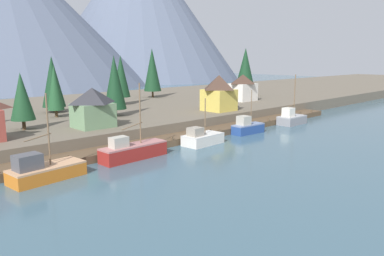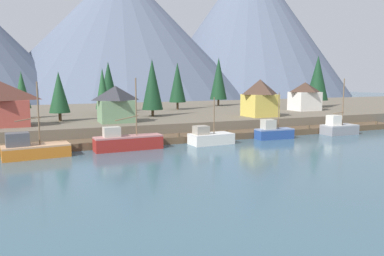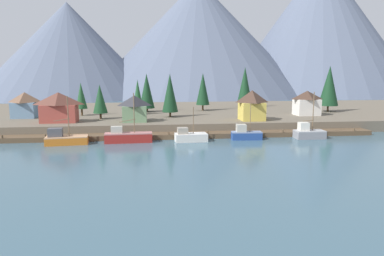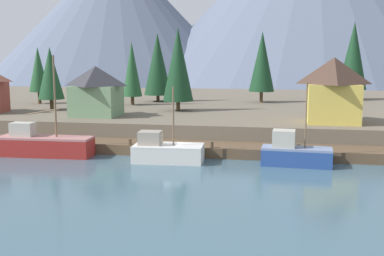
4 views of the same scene
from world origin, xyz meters
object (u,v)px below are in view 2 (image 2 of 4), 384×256
object	(u,v)px
fishing_boat_grey	(338,128)
conifer_back_right	(103,88)
conifer_far_left	(177,82)
fishing_boat_blue	(273,132)
conifer_mid_right	(109,85)
conifer_centre	(219,79)
house_green	(116,104)
conifer_back_left	(318,78)
fishing_boat_white	(210,138)
house_red	(1,104)
conifer_near_left	(152,84)
fishing_boat_orange	(33,149)
house_white	(305,96)
conifer_mid_left	(22,90)
house_yellow	(260,97)
fishing_boat_red	(127,142)
conifer_near_right	(59,92)

from	to	relation	value
fishing_boat_grey	conifer_back_right	bearing A→B (deg)	144.96
fishing_boat_grey	conifer_far_left	bearing A→B (deg)	118.21
fishing_boat_blue	conifer_mid_right	xyz separation A→B (m)	(-20.10, 30.37, 7.20)
fishing_boat_blue	conifer_centre	bearing A→B (deg)	78.57
fishing_boat_blue	conifer_centre	distance (m)	41.23
house_green	conifer_back_left	distance (m)	54.98
fishing_boat_white	house_red	distance (m)	30.85
conifer_centre	conifer_back_left	bearing A→B (deg)	-35.14
conifer_back_left	conifer_near_left	bearing A→B (deg)	-171.73
fishing_boat_white	conifer_back_left	world-z (taller)	conifer_back_left
fishing_boat_orange	conifer_mid_right	xyz separation A→B (m)	(15.22, 31.13, 7.24)
conifer_near_left	conifer_centre	world-z (taller)	conifer_centre
fishing_boat_orange	house_white	distance (m)	59.53
conifer_mid_left	conifer_back_left	distance (m)	67.11
conifer_back_right	house_green	bearing A→B (deg)	-91.23
house_yellow	conifer_centre	world-z (taller)	conifer_centre
house_yellow	fishing_boat_red	bearing A→B (deg)	-159.21
conifer_near_left	conifer_back_left	bearing A→B (deg)	8.27
fishing_boat_white	fishing_boat_grey	xyz separation A→B (m)	(24.72, 0.20, 0.17)
house_green	conifer_back_left	size ratio (longest dim) A/B	0.46
conifer_near_right	fishing_boat_red	bearing A→B (deg)	-66.13
conifer_near_right	conifer_back_right	bearing A→B (deg)	43.67
conifer_back_left	conifer_back_right	world-z (taller)	conifer_back_left
conifer_near_right	conifer_mid_left	xyz separation A→B (m)	(-5.71, 7.53, 0.23)
house_red	conifer_near_right	world-z (taller)	conifer_near_right
fishing_boat_red	fishing_boat_white	distance (m)	12.22
fishing_boat_white	conifer_near_left	distance (m)	20.45
fishing_boat_white	conifer_mid_left	size ratio (longest dim) A/B	0.82
fishing_boat_orange	conifer_far_left	size ratio (longest dim) A/B	0.85
house_green	conifer_centre	distance (m)	43.26
fishing_boat_red	conifer_mid_right	size ratio (longest dim) A/B	0.91
house_yellow	conifer_near_left	bearing A→B (deg)	156.91
fishing_boat_red	house_white	bearing A→B (deg)	20.02
conifer_mid_left	conifer_far_left	distance (m)	33.51
house_green	conifer_back_right	distance (m)	13.43
house_yellow	conifer_back_right	xyz separation A→B (m)	(-26.60, 14.05, 1.62)
house_white	house_yellow	size ratio (longest dim) A/B	0.91
conifer_back_right	conifer_far_left	size ratio (longest dim) A/B	0.85
conifer_near_left	conifer_far_left	size ratio (longest dim) A/B	0.99
house_green	conifer_far_left	distance (m)	27.87
conifer_mid_left	conifer_back_right	size ratio (longest dim) A/B	0.92
fishing_boat_white	fishing_boat_orange	bearing A→B (deg)	177.60
house_yellow	conifer_mid_left	distance (m)	43.03
fishing_boat_red	conifer_mid_right	xyz separation A→B (m)	(3.55, 30.54, 7.20)
fishing_boat_red	conifer_near_left	xyz separation A→B (m)	(9.35, 18.46, 7.37)
conifer_back_left	conifer_back_right	distance (m)	52.86
fishing_boat_orange	house_yellow	size ratio (longest dim) A/B	1.32
house_red	conifer_mid_right	world-z (taller)	conifer_mid_right
conifer_near_left	fishing_boat_blue	bearing A→B (deg)	-51.99
house_white	conifer_mid_right	size ratio (longest dim) A/B	0.59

